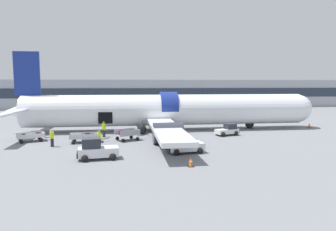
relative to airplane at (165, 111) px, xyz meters
name	(u,v)px	position (x,y,z in m)	size (l,w,h in m)	color
ground_plane	(161,137)	(-1.00, -4.97, -2.60)	(500.00, 500.00, 0.00)	slate
terminal_strip	(142,94)	(-1.00, 39.05, 0.91)	(105.68, 10.61, 7.02)	#9EA3AD
airplane	(165,111)	(0.00, 0.00, 0.00)	(40.57, 34.75, 10.01)	white
baggage_tug_lead	(96,150)	(-7.38, -14.40, -1.85)	(3.43, 2.16, 1.75)	silver
baggage_tug_mid	(183,145)	(0.04, -13.13, -1.89)	(3.51, 2.44, 1.63)	silver
baggage_tug_rear	(228,130)	(6.90, -4.98, -2.01)	(3.05, 2.20, 1.38)	silver
baggage_cart_loading	(86,138)	(-9.20, -7.05, -2.11)	(4.04, 2.17, 0.96)	#B7BABF
baggage_cart_queued	(128,135)	(-4.85, -6.53, -2.01)	(3.31, 2.48, 1.19)	#999BA0
baggage_cart_empty	(32,137)	(-14.97, -5.76, -2.14)	(3.63, 2.55, 0.90)	silver
ground_crew_loader_a	(104,129)	(-7.57, -4.20, -1.65)	(0.51, 0.63, 1.81)	#2D2D33
ground_crew_loader_b	(99,138)	(-7.60, -9.39, -1.76)	(0.50, 0.53, 1.60)	black
ground_crew_driver	(52,137)	(-12.15, -8.91, -1.68)	(0.56, 0.56, 1.74)	#1E2338
safety_cone_nose	(309,126)	(20.18, -0.64, -2.29)	(0.57, 0.57, 0.67)	black
safety_cone_engine_left	(191,162)	(-0.25, -17.58, -2.26)	(0.45, 0.45, 0.73)	black
safety_cone_wingtip	(186,140)	(1.15, -8.71, -2.27)	(0.54, 0.54, 0.71)	black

